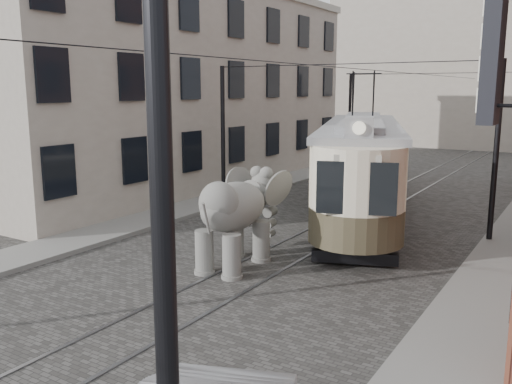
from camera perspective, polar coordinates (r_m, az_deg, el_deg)
The scene contains 9 objects.
ground at distance 15.98m, azimuth 0.64°, elevation -7.70°, with size 120.00×120.00×0.00m, color #464441.
tram_rails at distance 15.98m, azimuth 0.64°, elevation -7.66°, with size 1.54×80.00×0.02m, color slate, non-canonical shape.
sidewalk_right at distance 14.01m, azimuth 22.52°, elevation -10.94°, with size 2.00×60.00×0.15m, color slate.
sidewalk_left at distance 19.98m, azimuth -15.55°, elevation -4.10°, with size 2.00×60.00×0.15m, color slate.
stucco_building at distance 29.72m, azimuth -7.63°, elevation 10.53°, with size 7.00×24.00×10.00m, color gray.
distant_block at distance 53.58m, azimuth 23.98°, elevation 11.91°, with size 28.00×10.00×14.00m, color gray.
catenary at distance 19.80m, azimuth 7.71°, elevation 4.68°, with size 11.00×30.20×6.00m, color black, non-canonical shape.
tram at distance 22.45m, azimuth 10.97°, elevation 4.91°, with size 2.97×14.37×5.70m, color beige, non-canonical shape.
elephant at distance 15.51m, azimuth -2.37°, elevation -3.01°, with size 2.47×4.48×2.74m, color slate, non-canonical shape.
Camera 1 is at (7.86, -12.97, 5.05)m, focal length 38.23 mm.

